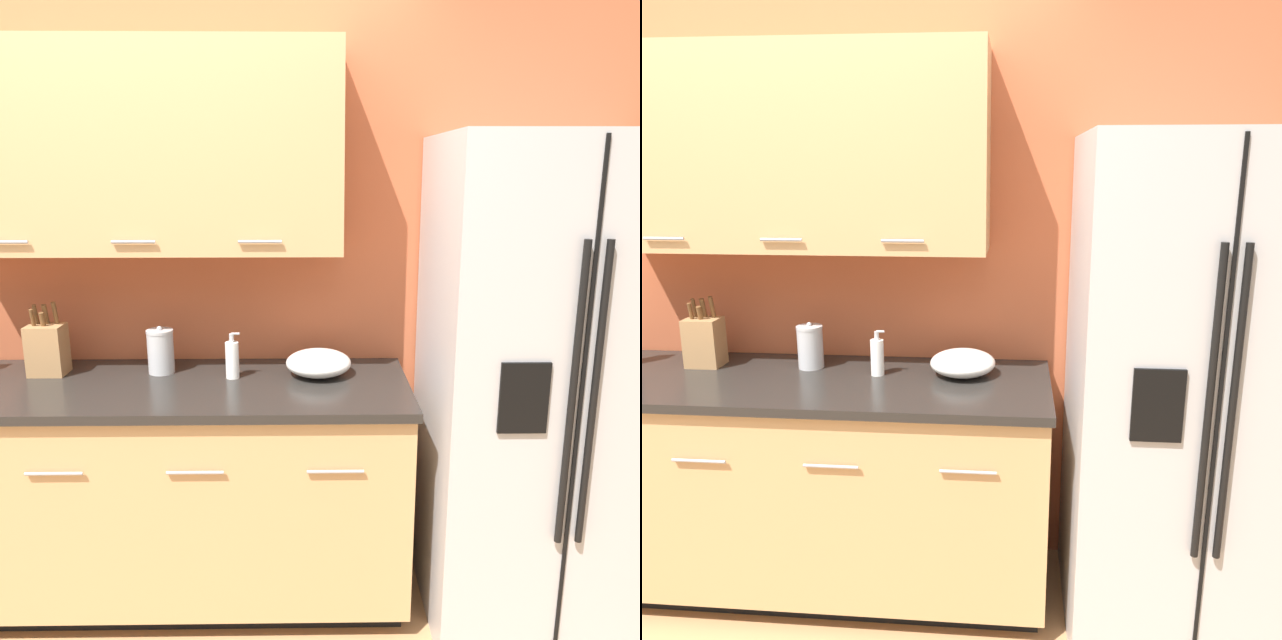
% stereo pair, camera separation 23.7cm
% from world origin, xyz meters
% --- Properties ---
extents(wall_back, '(10.00, 0.39, 2.60)m').
position_xyz_m(wall_back, '(0.04, 1.04, 1.42)').
color(wall_back, '#BC5B38').
rests_on(wall_back, ground_plane).
extents(counter_unit, '(2.06, 0.64, 0.93)m').
position_xyz_m(counter_unit, '(0.16, 0.74, 0.47)').
color(counter_unit, black).
rests_on(counter_unit, ground_plane).
extents(refrigerator, '(0.83, 0.76, 1.87)m').
position_xyz_m(refrigerator, '(1.68, 0.68, 0.93)').
color(refrigerator, '#B2B2B5').
rests_on(refrigerator, ground_plane).
extents(knife_block, '(0.14, 0.11, 0.30)m').
position_xyz_m(knife_block, '(-0.25, 0.85, 1.04)').
color(knife_block, '#A87A4C').
rests_on(knife_block, counter_unit).
extents(soap_dispenser, '(0.06, 0.05, 0.19)m').
position_xyz_m(soap_dispenser, '(0.50, 0.79, 1.01)').
color(soap_dispenser, white).
rests_on(soap_dispenser, counter_unit).
extents(steel_canister, '(0.11, 0.11, 0.20)m').
position_xyz_m(steel_canister, '(0.20, 0.86, 1.02)').
color(steel_canister, '#B7B7BA').
rests_on(steel_canister, counter_unit).
extents(mixing_bowl, '(0.26, 0.26, 0.10)m').
position_xyz_m(mixing_bowl, '(0.84, 0.82, 0.98)').
color(mixing_bowl, white).
rests_on(mixing_bowl, counter_unit).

